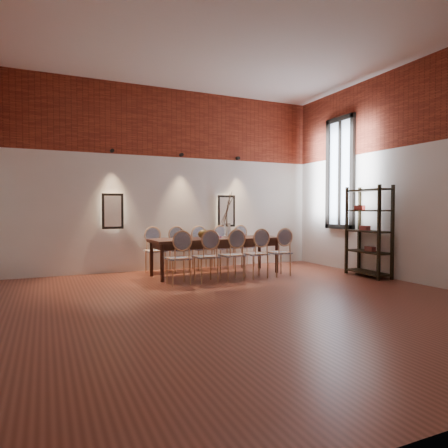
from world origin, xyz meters
name	(u,v)px	position (x,y,z in m)	size (l,w,h in m)	color
floor	(243,302)	(0.00, 0.00, -0.01)	(7.00, 7.00, 0.02)	brown
ceiling	(244,19)	(0.00, 0.00, 4.01)	(7.00, 7.00, 0.02)	silver
wall_back	(171,180)	(0.00, 3.55, 2.00)	(7.00, 0.10, 4.00)	silver
wall_right	(420,172)	(3.55, 0.00, 2.00)	(0.10, 7.00, 4.00)	silver
brick_band_back	(172,123)	(0.00, 3.48, 3.25)	(7.00, 0.02, 1.50)	maroon
brick_band_right	(419,101)	(3.48, 0.00, 3.25)	(0.02, 7.00, 1.50)	maroon
niche_left	(113,211)	(-1.30, 3.45, 1.30)	(0.36, 0.06, 0.66)	#FFEAC6
niche_right	(226,211)	(1.30, 3.45, 1.30)	(0.36, 0.06, 0.66)	#FFEAC6
spot_fixture_left	(112,151)	(-1.30, 3.42, 2.55)	(0.08, 0.08, 0.10)	black
spot_fixture_mid	(181,155)	(0.20, 3.42, 2.55)	(0.08, 0.08, 0.10)	black
spot_fixture_right	(238,158)	(1.60, 3.42, 2.55)	(0.08, 0.08, 0.10)	black
window_glass	(341,173)	(3.46, 2.00, 2.15)	(0.02, 0.78, 2.38)	silver
window_frame	(340,173)	(3.44, 2.00, 2.15)	(0.08, 0.90, 2.50)	black
window_mullion	(340,173)	(3.44, 2.00, 2.15)	(0.06, 0.06, 2.40)	black
dining_table	(216,256)	(0.61, 2.42, 0.38)	(2.67, 0.86, 0.75)	#381A12
chair_near_a	(178,258)	(-0.44, 1.67, 0.47)	(0.44, 0.44, 0.94)	tan
chair_near_b	(206,257)	(0.10, 1.69, 0.47)	(0.44, 0.44, 0.94)	tan
chair_near_c	(232,255)	(0.63, 1.71, 0.47)	(0.44, 0.44, 0.94)	tan
chair_near_d	(256,254)	(1.17, 1.73, 0.47)	(0.44, 0.44, 0.94)	tan
chair_near_e	(279,252)	(1.70, 1.75, 0.47)	(0.44, 0.44, 0.94)	tan
chair_far_a	(155,251)	(-0.49, 3.09, 0.47)	(0.44, 0.44, 0.94)	tan
chair_far_b	(180,250)	(0.05, 3.11, 0.47)	(0.44, 0.44, 0.94)	tan
chair_far_c	(202,249)	(0.58, 3.13, 0.47)	(0.44, 0.44, 0.94)	tan
chair_far_d	(224,248)	(1.12, 3.15, 0.47)	(0.44, 0.44, 0.94)	tan
chair_far_e	(245,247)	(1.65, 3.17, 0.47)	(0.44, 0.44, 0.94)	tan
vase	(227,230)	(0.86, 2.43, 0.90)	(0.14, 0.14, 0.30)	silver
dried_branches	(227,209)	(0.86, 2.43, 1.35)	(0.50, 0.50, 0.70)	#483727
bowl	(204,234)	(0.32, 2.36, 0.84)	(0.24, 0.24, 0.18)	#563B13
book	(214,237)	(0.62, 2.54, 0.77)	(0.26, 0.18, 0.03)	#872A6D
shelving_rack	(368,231)	(3.28, 0.95, 0.90)	(0.38, 1.00, 1.80)	black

